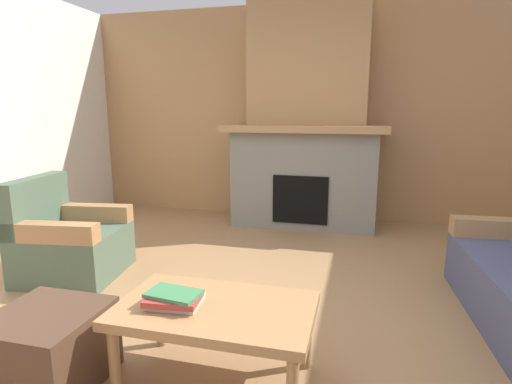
{
  "coord_description": "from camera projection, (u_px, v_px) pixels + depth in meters",
  "views": [
    {
      "loc": [
        0.65,
        -2.35,
        1.4
      ],
      "look_at": [
        -0.23,
        1.08,
        0.69
      ],
      "focal_mm": 28.59,
      "sensor_mm": 36.0,
      "label": 1
    }
  ],
  "objects": [
    {
      "name": "coffee_table",
      "position": [
        215.0,
        315.0,
        2.07
      ],
      "size": [
        1.0,
        0.6,
        0.43
      ],
      "color": "#A87A4C",
      "rests_on": "ground"
    },
    {
      "name": "fireplace",
      "position": [
        306.0,
        130.0,
        4.93
      ],
      "size": [
        1.9,
        0.82,
        2.7
      ],
      "color": "gray",
      "rests_on": "ground"
    },
    {
      "name": "ottoman",
      "position": [
        48.0,
        349.0,
        2.09
      ],
      "size": [
        0.52,
        0.52,
        0.4
      ],
      "primitive_type": "cube",
      "color": "#4C3323",
      "rests_on": "ground"
    },
    {
      "name": "wall_back_wood_panel",
      "position": [
        310.0,
        114.0,
        5.25
      ],
      "size": [
        6.0,
        0.12,
        2.7
      ],
      "primitive_type": "cube",
      "color": "#A87A4C",
      "rests_on": "ground"
    },
    {
      "name": "book_stack_near_edge",
      "position": [
        174.0,
        298.0,
        2.06
      ],
      "size": [
        0.29,
        0.25,
        0.07
      ],
      "color": "beige",
      "rests_on": "coffee_table"
    },
    {
      "name": "ground",
      "position": [
        249.0,
        328.0,
        2.67
      ],
      "size": [
        9.0,
        9.0,
        0.0
      ],
      "primitive_type": "plane",
      "color": "#9E754C"
    },
    {
      "name": "armchair",
      "position": [
        69.0,
        242.0,
        3.48
      ],
      "size": [
        0.86,
        0.86,
        0.85
      ],
      "color": "#4C604C",
      "rests_on": "ground"
    }
  ]
}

